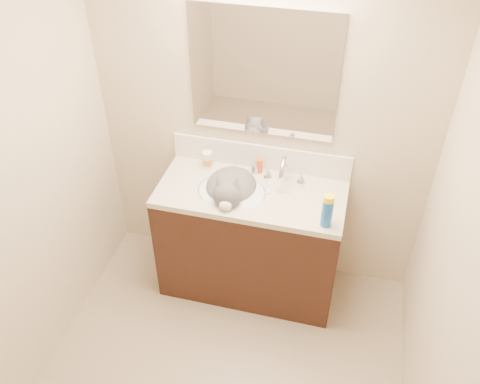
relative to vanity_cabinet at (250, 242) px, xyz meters
The scene contains 16 objects.
room_shell 1.45m from the vanity_cabinet, 90.00° to the right, with size 2.24×2.54×2.52m.
vanity_cabinet is the anchor object (origin of this frame).
counter_slab 0.43m from the vanity_cabinet, ahead, with size 1.20×0.55×0.04m, color beige.
basin 0.40m from the vanity_cabinet, 165.96° to the right, with size 0.45×0.36×0.14m, color silver.
faucet 0.58m from the vanity_cabinet, 37.29° to the left, with size 0.28×0.20×0.21m.
cat 0.46m from the vanity_cabinet, behind, with size 0.42×0.49×0.35m.
backsplash 0.60m from the vanity_cabinet, 90.00° to the left, with size 1.20×0.02×0.18m, color silver.
mirror 1.16m from the vanity_cabinet, 90.00° to the left, with size 0.90×0.02×0.80m, color white.
pill_bottle 0.64m from the vanity_cabinet, 151.85° to the left, with size 0.07×0.07×0.12m, color silver.
pill_label 0.63m from the vanity_cabinet, 151.85° to the left, with size 0.07×0.07×0.04m, color orange.
silver_jar 0.52m from the vanity_cabinet, 95.97° to the left, with size 0.05×0.05×0.06m, color #B7B7BC.
amber_bottle 0.54m from the vanity_cabinet, 88.47° to the left, with size 0.04×0.04×0.10m, color #D54819.
toothbrush 0.47m from the vanity_cabinet, 33.17° to the left, with size 0.02×0.15×0.01m, color silver.
toothbrush_head 0.47m from the vanity_cabinet, 33.17° to the left, with size 0.01×0.03×0.01m, color #6CBAE6.
spray_can 0.76m from the vanity_cabinet, 21.85° to the right, with size 0.07×0.07×0.18m, color blue.
spray_cap 0.84m from the vanity_cabinet, 21.85° to the right, with size 0.06×0.06×0.04m, color yellow.
Camera 1 is at (0.56, -1.49, 2.86)m, focal length 38.00 mm.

